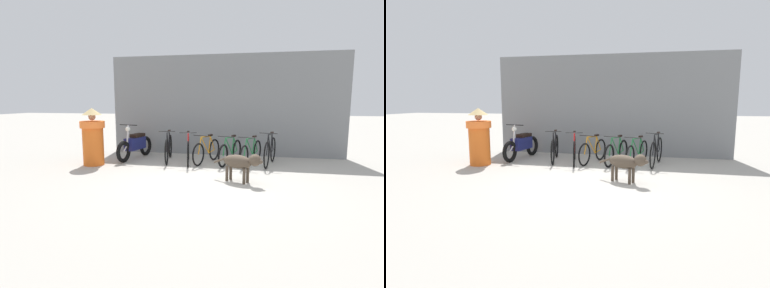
% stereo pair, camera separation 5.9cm
% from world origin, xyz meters
% --- Properties ---
extents(ground_plane, '(60.00, 60.00, 0.00)m').
position_xyz_m(ground_plane, '(0.00, 0.00, 0.00)').
color(ground_plane, '#ADA89E').
extents(shop_wall_back, '(7.40, 0.20, 3.17)m').
position_xyz_m(shop_wall_back, '(0.00, 3.21, 1.59)').
color(shop_wall_back, slate).
rests_on(shop_wall_back, ground).
extents(bicycle_0, '(0.49, 1.78, 0.92)m').
position_xyz_m(bicycle_0, '(-1.45, 1.85, 0.38)').
color(bicycle_0, black).
rests_on(bicycle_0, ground).
extents(bicycle_1, '(0.50, 1.74, 0.91)m').
position_xyz_m(bicycle_1, '(-0.82, 1.67, 0.38)').
color(bicycle_1, black).
rests_on(bicycle_1, ground).
extents(bicycle_2, '(0.61, 1.51, 0.82)m').
position_xyz_m(bicycle_2, '(-0.32, 1.80, 0.34)').
color(bicycle_2, black).
rests_on(bicycle_2, ground).
extents(bicycle_3, '(0.60, 1.57, 0.81)m').
position_xyz_m(bicycle_3, '(0.35, 1.78, 0.33)').
color(bicycle_3, black).
rests_on(bicycle_3, ground).
extents(bicycle_4, '(0.63, 1.65, 0.81)m').
position_xyz_m(bicycle_4, '(0.91, 1.76, 0.34)').
color(bicycle_4, black).
rests_on(bicycle_4, ground).
extents(bicycle_5, '(0.50, 1.67, 0.92)m').
position_xyz_m(bicycle_5, '(1.41, 1.87, 0.38)').
color(bicycle_5, black).
rests_on(bicycle_5, ground).
extents(motorcycle, '(0.58, 1.81, 1.06)m').
position_xyz_m(motorcycle, '(-2.52, 1.95, 0.42)').
color(motorcycle, black).
rests_on(motorcycle, ground).
extents(stray_dog, '(1.10, 0.63, 0.65)m').
position_xyz_m(stray_dog, '(0.71, -0.06, 0.44)').
color(stray_dog, '#4C3F33').
rests_on(stray_dog, ground).
extents(person_in_robes, '(0.84, 0.84, 1.55)m').
position_xyz_m(person_in_robes, '(-3.30, 0.92, 0.77)').
color(person_in_robes, orange).
rests_on(person_in_robes, ground).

